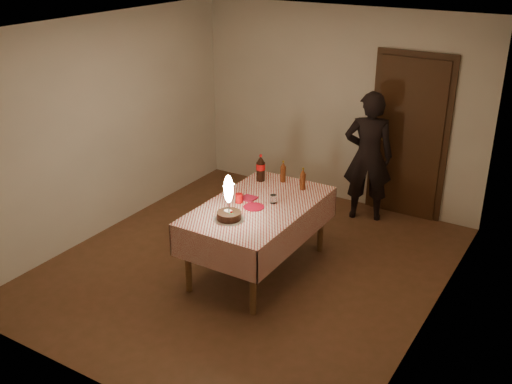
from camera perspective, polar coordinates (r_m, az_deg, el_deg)
ground at (r=6.74m, az=-0.75°, el=-7.01°), size 4.00×4.50×0.01m
room_shell at (r=6.11m, az=-0.18°, el=6.70°), size 4.04×4.54×2.62m
dining_table at (r=6.35m, az=0.24°, el=-2.07°), size 1.02×1.72×0.79m
birthday_cake at (r=5.94m, az=-2.60°, el=-1.45°), size 0.31×0.31×0.47m
red_plate at (r=6.24m, az=-0.21°, el=-1.42°), size 0.22×0.22×0.01m
red_cup at (r=6.33m, az=-1.63°, el=-0.60°), size 0.08×0.08×0.10m
clear_cup at (r=6.33m, az=1.66°, el=-0.66°), size 0.07×0.07×0.09m
napkin_stack at (r=6.43m, az=-0.70°, el=-0.60°), size 0.15×0.15×0.02m
cola_bottle at (r=6.86m, az=0.45°, el=2.29°), size 0.10×0.10×0.32m
amber_bottle_left at (r=6.85m, az=2.59°, el=1.93°), size 0.06×0.06×0.25m
amber_bottle_right at (r=6.66m, az=4.48°, el=1.22°), size 0.06×0.06×0.25m
photographer at (r=7.65m, az=10.64°, el=3.37°), size 0.71×0.59×1.68m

